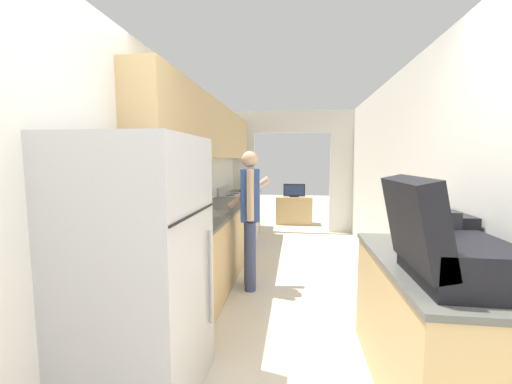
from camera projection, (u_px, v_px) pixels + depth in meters
wall_left at (192, 156)px, 3.84m from camera, size 0.38×7.77×2.50m
wall_right at (415, 186)px, 3.09m from camera, size 0.06×7.77×2.50m
wall_far_with_doorway at (292, 163)px, 6.50m from camera, size 2.87×0.06×2.50m
counter_left at (218, 239)px, 4.21m from camera, size 0.62×4.19×0.88m
counter_right at (427, 328)px, 1.99m from camera, size 0.62×1.43×0.88m
refrigerator at (140, 269)px, 1.95m from camera, size 0.75×0.81×1.65m
range_oven at (239, 218)px, 5.67m from camera, size 0.66×0.76×1.02m
person at (250, 216)px, 3.62m from camera, size 0.52×0.42×1.60m
suitcase at (445, 248)px, 1.60m from camera, size 0.56×0.59×0.54m
microwave at (434, 231)px, 2.16m from camera, size 0.35×0.47×0.27m
tv_cabinet at (294, 210)px, 7.34m from camera, size 0.83×0.42×0.64m
television at (294, 191)px, 7.25m from camera, size 0.50×0.16×0.30m
knife at (241, 191)px, 6.13m from camera, size 0.12×0.29×0.02m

